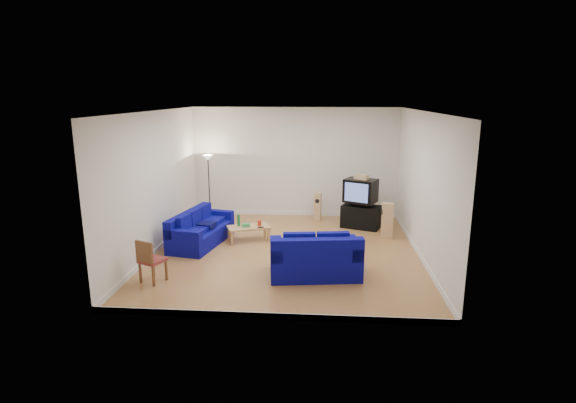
# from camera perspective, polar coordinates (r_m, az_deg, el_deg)

# --- Properties ---
(room) EXTENTS (6.01, 6.51, 3.21)m
(room) POSITION_cam_1_polar(r_m,az_deg,el_deg) (10.06, -0.17, 1.93)
(room) COLOR brown
(room) RESTS_ON ground
(sofa_three_seat) EXTENTS (1.26, 2.17, 0.79)m
(sofa_three_seat) POSITION_cam_1_polar(r_m,az_deg,el_deg) (11.16, -11.17, -3.80)
(sofa_three_seat) COLOR #0C0B56
(sofa_three_seat) RESTS_ON ground
(sofa_loveseat) EXTENTS (1.89, 1.21, 0.89)m
(sofa_loveseat) POSITION_cam_1_polar(r_m,az_deg,el_deg) (9.03, 3.47, -7.45)
(sofa_loveseat) COLOR #0C0B56
(sofa_loveseat) RESTS_ON ground
(coffee_table) EXTENTS (1.14, 0.85, 0.37)m
(coffee_table) POSITION_cam_1_polar(r_m,az_deg,el_deg) (11.18, -5.01, -3.42)
(coffee_table) COLOR tan
(coffee_table) RESTS_ON ground
(bottle) EXTENTS (0.09, 0.09, 0.29)m
(bottle) POSITION_cam_1_polar(r_m,az_deg,el_deg) (11.18, -6.28, -2.39)
(bottle) COLOR #197233
(bottle) RESTS_ON coffee_table
(tissue_box) EXTENTS (0.22, 0.15, 0.08)m
(tissue_box) POSITION_cam_1_polar(r_m,az_deg,el_deg) (11.11, -5.36, -3.02)
(tissue_box) COLOR green
(tissue_box) RESTS_ON coffee_table
(red_canister) EXTENTS (0.12, 0.12, 0.14)m
(red_canister) POSITION_cam_1_polar(r_m,az_deg,el_deg) (11.17, -3.64, -2.74)
(red_canister) COLOR red
(red_canister) RESTS_ON coffee_table
(remote) EXTENTS (0.16, 0.10, 0.02)m
(remote) POSITION_cam_1_polar(r_m,az_deg,el_deg) (11.03, -3.50, -3.28)
(remote) COLOR black
(remote) RESTS_ON coffee_table
(tv_stand) EXTENTS (1.14, 0.88, 0.62)m
(tv_stand) POSITION_cam_1_polar(r_m,az_deg,el_deg) (12.40, 9.24, -1.90)
(tv_stand) COLOR black
(tv_stand) RESTS_ON ground
(av_receiver) EXTENTS (0.57, 0.54, 0.11)m
(av_receiver) POSITION_cam_1_polar(r_m,az_deg,el_deg) (12.35, 9.27, -0.23)
(av_receiver) COLOR black
(av_receiver) RESTS_ON tv_stand
(television) EXTENTS (0.99, 0.89, 0.62)m
(television) POSITION_cam_1_polar(r_m,az_deg,el_deg) (12.21, 9.20, 1.37)
(television) COLOR black
(television) RESTS_ON av_receiver
(centre_speaker) EXTENTS (0.39, 0.34, 0.13)m
(centre_speaker) POSITION_cam_1_polar(r_m,az_deg,el_deg) (12.11, 9.29, 3.09)
(centre_speaker) COLOR tan
(centre_speaker) RESTS_ON television
(speaker_left) EXTENTS (0.22, 0.27, 0.82)m
(speaker_left) POSITION_cam_1_polar(r_m,az_deg,el_deg) (12.92, 3.79, -0.65)
(speaker_left) COLOR tan
(speaker_left) RESTS_ON ground
(speaker_right) EXTENTS (0.29, 0.22, 0.91)m
(speaker_right) POSITION_cam_1_polar(r_m,az_deg,el_deg) (11.60, 12.48, -2.37)
(speaker_right) COLOR tan
(speaker_right) RESTS_ON ground
(floor_lamp) EXTENTS (0.32, 0.32, 1.88)m
(floor_lamp) POSITION_cam_1_polar(r_m,az_deg,el_deg) (13.03, -10.09, 4.40)
(floor_lamp) COLOR black
(floor_lamp) RESTS_ON ground
(dining_chair) EXTENTS (0.55, 0.55, 0.87)m
(dining_chair) POSITION_cam_1_polar(r_m,az_deg,el_deg) (9.05, -17.15, -6.99)
(dining_chair) COLOR brown
(dining_chair) RESTS_ON ground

